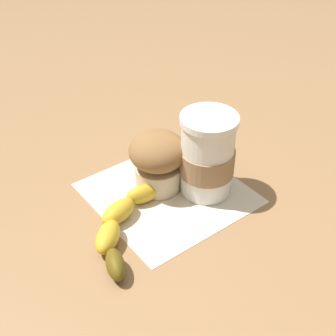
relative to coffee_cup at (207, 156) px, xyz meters
name	(u,v)px	position (x,y,z in m)	size (l,w,h in m)	color
ground_plane	(168,193)	(0.06, -0.02, -0.07)	(3.00, 3.00, 0.00)	#936D47
paper_napkin	(168,193)	(0.06, -0.02, -0.07)	(0.23, 0.23, 0.00)	beige
coffee_cup	(207,156)	(0.00, 0.00, 0.00)	(0.09, 0.09, 0.13)	white
muffin	(158,159)	(0.06, -0.04, -0.01)	(0.09, 0.09, 0.10)	beige
banana	(120,225)	(0.16, 0.02, -0.05)	(0.14, 0.15, 0.03)	gold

